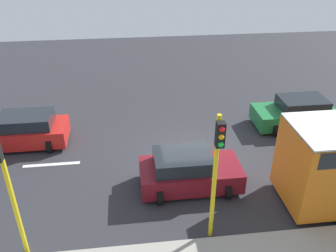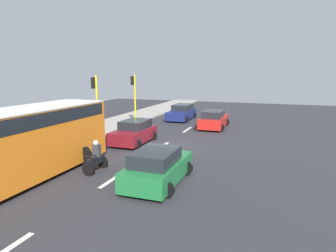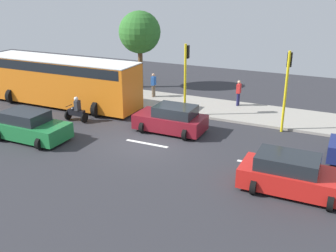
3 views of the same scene
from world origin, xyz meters
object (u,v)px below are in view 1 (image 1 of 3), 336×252
(motorcycle, at_px, (321,151))
(traffic_light_corner, at_px, (216,164))
(car_green, at_px, (296,113))
(car_red, at_px, (22,131))
(car_maroon, at_px, (188,171))
(traffic_light_midblock, at_px, (6,179))

(motorcycle, xyz_separation_m, traffic_light_corner, (3.54, -5.56, 2.29))
(motorcycle, distance_m, traffic_light_corner, 6.98)
(car_green, height_order, traffic_light_corner, traffic_light_corner)
(car_green, height_order, car_red, same)
(car_maroon, height_order, motorcycle, motorcycle)
(car_red, distance_m, motorcycle, 13.36)
(car_maroon, xyz_separation_m, traffic_light_corner, (2.70, 0.29, 2.22))
(car_red, relative_size, traffic_light_corner, 0.94)
(motorcycle, height_order, traffic_light_midblock, traffic_light_midblock)
(traffic_light_corner, bearing_deg, car_red, -132.22)
(car_maroon, bearing_deg, car_green, 123.87)
(car_maroon, height_order, car_red, same)
(car_maroon, xyz_separation_m, motorcycle, (-0.84, 5.85, -0.07))
(traffic_light_midblock, bearing_deg, motorcycle, 107.23)
(car_maroon, bearing_deg, traffic_light_corner, 6.22)
(car_green, xyz_separation_m, traffic_light_corner, (6.91, -5.97, 2.22))
(car_maroon, xyz_separation_m, car_red, (-4.03, -7.13, 0.00))
(car_red, relative_size, traffic_light_midblock, 0.94)
(car_green, distance_m, car_red, 13.40)
(car_green, xyz_separation_m, motorcycle, (3.36, -0.42, -0.07))
(motorcycle, bearing_deg, car_green, 172.91)
(car_green, relative_size, traffic_light_midblock, 0.90)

